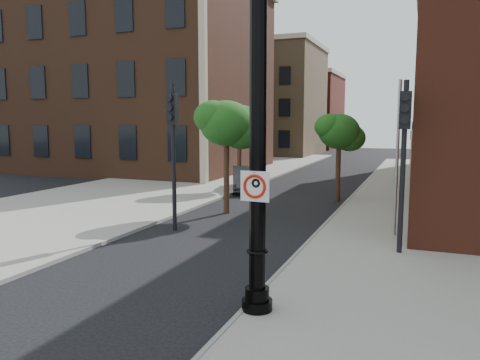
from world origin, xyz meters
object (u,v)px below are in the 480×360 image
at_px(parked_car, 246,179).
at_px(traffic_signal_right, 404,139).
at_px(no_parking_sign, 255,186).
at_px(traffic_signal_left, 173,133).
at_px(lamppost, 258,148).

xyz_separation_m(parked_car, traffic_signal_right, (8.64, -10.23, 2.72)).
height_order(no_parking_sign, parked_car, no_parking_sign).
bearing_deg(parked_car, no_parking_sign, -91.36).
bearing_deg(traffic_signal_right, traffic_signal_left, 175.87).
bearing_deg(lamppost, parked_car, 111.47).
xyz_separation_m(lamppost, no_parking_sign, (0.01, -0.19, -0.73)).
xyz_separation_m(lamppost, parked_car, (-6.15, 15.64, -2.73)).
distance_m(no_parking_sign, parked_car, 17.11).
xyz_separation_m(no_parking_sign, traffic_signal_right, (2.47, 5.60, 0.73)).
height_order(lamppost, traffic_signal_left, lamppost).
distance_m(no_parking_sign, traffic_signal_left, 8.06).
height_order(lamppost, no_parking_sign, lamppost).
bearing_deg(parked_car, lamppost, -91.16).
height_order(lamppost, parked_car, lamppost).
bearing_deg(parked_car, traffic_signal_right, -72.46).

